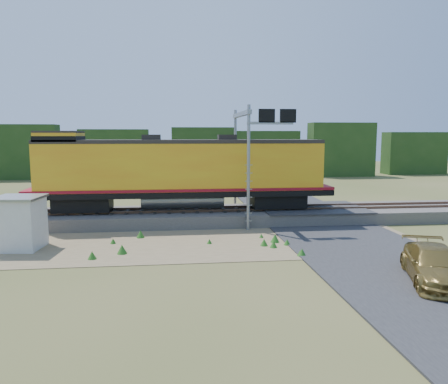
{
  "coord_description": "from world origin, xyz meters",
  "views": [
    {
      "loc": [
        -2.41,
        -22.58,
        5.76
      ],
      "look_at": [
        0.59,
        3.0,
        2.4
      ],
      "focal_mm": 35.0,
      "sensor_mm": 36.0,
      "label": 1
    }
  ],
  "objects": [
    {
      "name": "shed",
      "position": [
        -10.18,
        0.15,
        1.37
      ],
      "size": [
        2.5,
        2.5,
        2.71
      ],
      "rotation": [
        0.0,
        0.0,
        -0.1
      ],
      "color": "silver",
      "rests_on": "ground"
    },
    {
      "name": "dirt_shoulder",
      "position": [
        -2.0,
        0.5,
        0.01
      ],
      "size": [
        26.0,
        8.0,
        0.03
      ],
      "primitive_type": "cube",
      "color": "#8C7754",
      "rests_on": "ground"
    },
    {
      "name": "tree_line_north",
      "position": [
        0.0,
        38.0,
        3.07
      ],
      "size": [
        130.0,
        3.0,
        6.5
      ],
      "color": "#1F3E16",
      "rests_on": "ground"
    },
    {
      "name": "road",
      "position": [
        7.0,
        0.74,
        0.09
      ],
      "size": [
        7.0,
        66.0,
        0.86
      ],
      "color": "#38383A",
      "rests_on": "ground"
    },
    {
      "name": "ballast",
      "position": [
        0.0,
        6.0,
        0.4
      ],
      "size": [
        70.0,
        5.0,
        0.8
      ],
      "primitive_type": "cube",
      "color": "slate",
      "rests_on": "ground"
    },
    {
      "name": "weed_clumps",
      "position": [
        -3.5,
        0.1,
        0.0
      ],
      "size": [
        15.0,
        6.2,
        0.56
      ],
      "primitive_type": null,
      "color": "#2B6A1E",
      "rests_on": "ground"
    },
    {
      "name": "ground",
      "position": [
        0.0,
        0.0,
        0.0
      ],
      "size": [
        140.0,
        140.0,
        0.0
      ],
      "primitive_type": "plane",
      "color": "#475123",
      "rests_on": "ground"
    },
    {
      "name": "locomotive",
      "position": [
        -2.08,
        6.0,
        3.46
      ],
      "size": [
        19.62,
        2.99,
        5.06
      ],
      "color": "black",
      "rests_on": "rails"
    },
    {
      "name": "rails",
      "position": [
        0.0,
        6.0,
        0.88
      ],
      "size": [
        70.0,
        1.54,
        0.16
      ],
      "color": "brown",
      "rests_on": "ballast"
    },
    {
      "name": "car",
      "position": [
        7.72,
        -7.09,
        0.7
      ],
      "size": [
        3.44,
        5.23,
        1.41
      ],
      "primitive_type": "imported",
      "rotation": [
        0.0,
        0.0,
        -0.33
      ],
      "color": "olive",
      "rests_on": "ground"
    },
    {
      "name": "signal_gantry",
      "position": [
        2.49,
        5.32,
        5.63
      ],
      "size": [
        2.99,
        6.2,
        7.55
      ],
      "color": "gray",
      "rests_on": "ground"
    }
  ]
}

